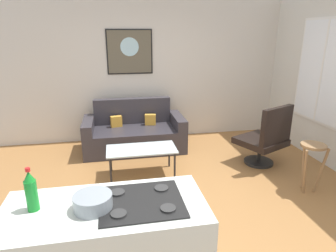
# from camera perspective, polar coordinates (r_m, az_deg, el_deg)

# --- Properties ---
(ground) EXTENTS (6.40, 6.40, 0.04)m
(ground) POSITION_cam_1_polar(r_m,az_deg,el_deg) (3.95, 1.80, -14.07)
(ground) COLOR #986738
(back_wall) EXTENTS (6.40, 0.05, 2.80)m
(back_wall) POSITION_cam_1_polar(r_m,az_deg,el_deg) (5.78, -3.40, 11.21)
(back_wall) COLOR beige
(back_wall) RESTS_ON ground
(couch) EXTENTS (1.80, 0.87, 0.89)m
(couch) POSITION_cam_1_polar(r_m,az_deg,el_deg) (5.39, -6.63, -1.49)
(couch) COLOR #312E35
(couch) RESTS_ON ground
(coffee_table) EXTENTS (1.03, 0.50, 0.43)m
(coffee_table) POSITION_cam_1_polar(r_m,az_deg,el_deg) (4.34, -5.23, -4.88)
(coffee_table) COLOR silver
(coffee_table) RESTS_ON ground
(armchair) EXTENTS (0.88, 0.87, 1.01)m
(armchair) POSITION_cam_1_polar(r_m,az_deg,el_deg) (4.87, 18.69, -2.28)
(armchair) COLOR black
(armchair) RESTS_ON ground
(bar_stool) EXTENTS (0.37, 0.36, 0.68)m
(bar_stool) POSITION_cam_1_polar(r_m,az_deg,el_deg) (4.28, 26.44, -5.21)
(bar_stool) COLOR olive
(bar_stool) RESTS_ON ground
(soda_bottle) EXTENTS (0.08, 0.08, 0.32)m
(soda_bottle) POSITION_cam_1_polar(r_m,az_deg,el_deg) (2.24, -25.31, -11.52)
(soda_bottle) COLOR #178A2A
(soda_bottle) RESTS_ON kitchen_counter
(mixing_bowl) EXTENTS (0.27, 0.27, 0.11)m
(mixing_bowl) POSITION_cam_1_polar(r_m,az_deg,el_deg) (2.16, -14.54, -14.29)
(mixing_bowl) COLOR gray
(mixing_bowl) RESTS_ON kitchen_counter
(wall_painting) EXTENTS (0.86, 0.03, 0.83)m
(wall_painting) POSITION_cam_1_polar(r_m,az_deg,el_deg) (5.67, -7.54, 14.27)
(wall_painting) COLOR black
(window) EXTENTS (0.03, 1.22, 1.68)m
(window) POSITION_cam_1_polar(r_m,az_deg,el_deg) (5.37, 28.06, 9.37)
(window) COLOR silver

